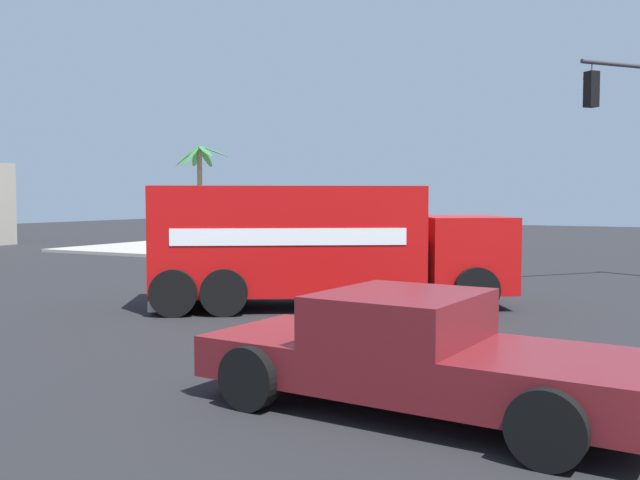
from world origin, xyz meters
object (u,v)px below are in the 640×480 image
at_px(pickup_maroon, 416,349).
at_px(palm_tree_far, 200,177).
at_px(delivery_truck, 320,244).
at_px(vending_machine_red, 238,229).

height_order(pickup_maroon, palm_tree_far, palm_tree_far).
xyz_separation_m(delivery_truck, vending_machine_red, (12.26, 10.58, -0.37)).
xyz_separation_m(vending_machine_red, palm_tree_far, (3.21, 4.56, 2.49)).
bearing_deg(palm_tree_far, pickup_maroon, -137.97).
bearing_deg(delivery_truck, vending_machine_red, 40.81).
xyz_separation_m(delivery_truck, palm_tree_far, (15.46, 15.14, 2.12)).
bearing_deg(palm_tree_far, vending_machine_red, -125.12).
relative_size(delivery_truck, vending_machine_red, 4.38).
height_order(delivery_truck, pickup_maroon, delivery_truck).
distance_m(pickup_maroon, palm_tree_far, 29.83).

